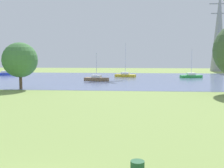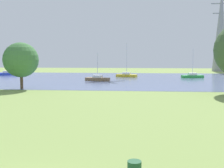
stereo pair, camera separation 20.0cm
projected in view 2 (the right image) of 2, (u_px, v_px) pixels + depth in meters
The scene contains 8 objects.
ground_plane at pixel (99, 100), 30.90m from camera, with size 160.00×160.00×0.00m, color #7F994C.
water_surface at pixel (117, 79), 58.64m from camera, with size 140.00×40.00×0.02m, color slate.
sailboat_blue at pixel (7, 73), 69.68m from camera, with size 5.02×2.67×7.03m.
sailboat_green at pixel (192, 76), 61.39m from camera, with size 5.01×2.53×6.52m.
sailboat_yellow at pixel (127, 75), 63.84m from camera, with size 5.03×2.85×7.88m.
sailboat_brown at pixel (98, 79), 54.37m from camera, with size 5.01×2.48×5.49m.
tree_east_near at pixel (21, 60), 40.49m from camera, with size 5.15×5.15×6.90m.
electricity_pylon at pixel (221, 29), 86.88m from camera, with size 6.40×4.40×26.54m.
Camera 2 is at (4.24, -8.30, 4.95)m, focal length 44.07 mm.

